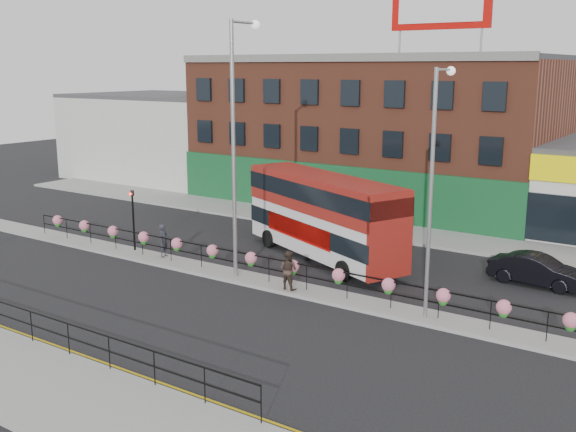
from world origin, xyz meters
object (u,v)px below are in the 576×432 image
Objects in this scene: double_decker_bus at (324,209)px; lamp_column_east at (434,173)px; pedestrian_b at (288,270)px; lamp_column_west at (237,128)px; car at (537,270)px; pedestrian_a at (164,241)px.

double_decker_bus is 1.13× the size of lamp_column_east.
pedestrian_b is 0.15× the size of lamp_column_west.
car is 17.95m from pedestrian_a.
pedestrian_a is 0.97× the size of pedestrian_b.
pedestrian_a is at bearing 115.01° from car.
lamp_column_west is (-1.65, -4.76, 4.31)m from double_decker_bus.
lamp_column_east is (6.25, 0.43, 4.74)m from pedestrian_b.
double_decker_bus is at bearing 104.45° from car.
double_decker_bus is 0.93× the size of lamp_column_west.
lamp_column_east is at bearing -32.16° from double_decker_bus.
car is at bearing -139.64° from pedestrian_b.
pedestrian_b is at bearing -176.08° from lamp_column_east.
lamp_column_east is (14.34, -0.26, 4.76)m from pedestrian_a.
pedestrian_a is (-16.76, -6.40, 0.30)m from car.
lamp_column_west is at bearing -7.97° from pedestrian_b.
lamp_column_west is at bearing 179.62° from lamp_column_east.
pedestrian_b is at bearing -9.08° from lamp_column_west.
double_decker_bus is 10.44m from car.
lamp_column_west reaches higher than car.
lamp_column_east is at bearing -0.38° from lamp_column_west.
double_decker_bus is 6.35× the size of pedestrian_a.
lamp_column_west reaches higher than double_decker_bus.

